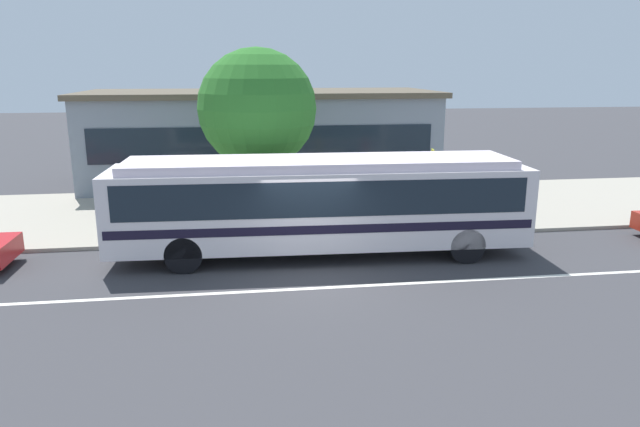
% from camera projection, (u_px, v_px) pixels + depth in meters
% --- Properties ---
extents(ground_plane, '(120.00, 120.00, 0.00)m').
position_uv_depth(ground_plane, '(312.00, 277.00, 15.17)').
color(ground_plane, '#3A393D').
extents(sidewalk_slab, '(60.00, 8.00, 0.12)m').
position_uv_depth(sidewalk_slab, '(288.00, 210.00, 22.03)').
color(sidewalk_slab, '#A09888').
rests_on(sidewalk_slab, ground_plane).
extents(lane_stripe_center, '(56.00, 0.16, 0.01)m').
position_uv_depth(lane_stripe_center, '(316.00, 288.00, 14.40)').
color(lane_stripe_center, silver).
rests_on(lane_stripe_center, ground_plane).
extents(transit_bus, '(11.83, 2.94, 2.84)m').
position_uv_depth(transit_bus, '(321.00, 200.00, 16.57)').
color(transit_bus, silver).
rests_on(transit_bus, ground_plane).
extents(pedestrian_waiting_near_sign, '(0.44, 0.44, 1.66)m').
position_uv_depth(pedestrian_waiting_near_sign, '(285.00, 199.00, 19.16)').
color(pedestrian_waiting_near_sign, '#262A4F').
rests_on(pedestrian_waiting_near_sign, sidewalk_slab).
extents(pedestrian_walking_along_curb, '(0.38, 0.38, 1.70)m').
position_uv_depth(pedestrian_walking_along_curb, '(367.00, 198.00, 19.24)').
color(pedestrian_walking_along_curb, '#332D38').
rests_on(pedestrian_walking_along_curb, sidewalk_slab).
extents(pedestrian_standing_by_tree, '(0.38, 0.38, 1.76)m').
position_uv_depth(pedestrian_standing_by_tree, '(430.00, 191.00, 20.14)').
color(pedestrian_standing_by_tree, '#6D6F4F').
rests_on(pedestrian_standing_by_tree, sidewalk_slab).
extents(bus_stop_sign, '(0.11, 0.44, 2.61)m').
position_uv_depth(bus_stop_sign, '(432.00, 178.00, 19.10)').
color(bus_stop_sign, gray).
rests_on(bus_stop_sign, sidewalk_slab).
extents(street_tree_near_stop, '(4.06, 4.06, 5.87)m').
position_uv_depth(street_tree_near_stop, '(257.00, 108.00, 19.79)').
color(street_tree_near_stop, brown).
rests_on(street_tree_near_stop, sidewalk_slab).
extents(station_building, '(15.96, 6.57, 4.27)m').
position_uv_depth(station_building, '(262.00, 137.00, 27.19)').
color(station_building, gray).
rests_on(station_building, ground_plane).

